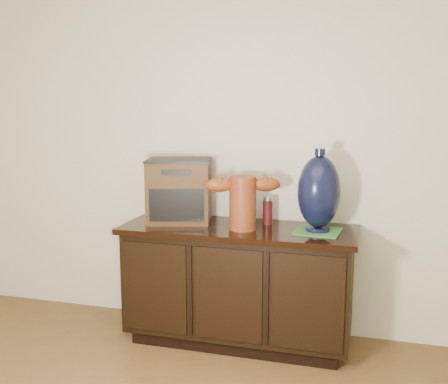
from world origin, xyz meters
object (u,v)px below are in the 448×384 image
(sideboard, at_px, (239,283))
(lamp_base, at_px, (319,192))
(tv_radio, at_px, (179,190))
(spray_can, at_px, (268,210))
(terracotta_vessel, at_px, (243,200))

(sideboard, distance_m, lamp_base, 0.78)
(tv_radio, height_order, lamp_base, lamp_base)
(spray_can, bearing_deg, terracotta_vessel, -123.24)
(sideboard, relative_size, spray_can, 8.03)
(sideboard, distance_m, terracotta_vessel, 0.56)
(sideboard, xyz_separation_m, lamp_base, (0.49, 0.00, 0.61))
(lamp_base, bearing_deg, sideboard, -180.00)
(terracotta_vessel, xyz_separation_m, lamp_base, (0.45, 0.06, 0.06))
(lamp_base, xyz_separation_m, spray_can, (-0.33, 0.12, -0.15))
(sideboard, height_order, tv_radio, tv_radio)
(tv_radio, xyz_separation_m, lamp_base, (0.90, -0.05, 0.04))
(lamp_base, bearing_deg, terracotta_vessel, -172.54)
(spray_can, bearing_deg, sideboard, -141.93)
(lamp_base, bearing_deg, spray_can, 159.55)
(terracotta_vessel, relative_size, tv_radio, 0.97)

